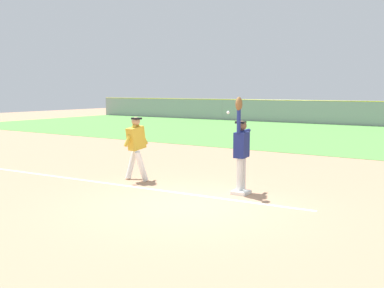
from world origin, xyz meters
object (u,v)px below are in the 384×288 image
Objects in this scene: first_base at (241,192)px; runner at (136,144)px; fielder at (241,146)px; baseball at (228,113)px; parked_car_silver at (351,113)px.

first_base is 0.22× the size of runner.
baseball is at bearing -32.74° from fielder.
baseball is 0.02× the size of parked_car_silver.
fielder is (-0.06, 0.11, 1.08)m from first_base.
first_base is at bearing 111.93° from fielder.
runner is 2.74m from baseball.
runner reaches higher than parked_car_silver.
baseball reaches higher than first_base.
runner is at bearing -88.95° from parked_car_silver.
parked_car_silver reaches higher than first_base.
runner is (-3.11, -0.13, 0.96)m from first_base.
baseball is at bearing 17.22° from runner.
baseball is (2.55, 0.46, 0.89)m from runner.
baseball is at bearing -83.33° from parked_car_silver.
first_base is 0.17× the size of fielder.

